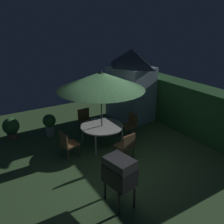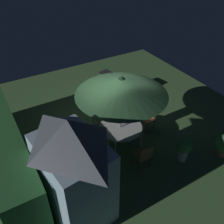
{
  "view_description": "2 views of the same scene",
  "coord_description": "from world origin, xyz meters",
  "px_view_note": "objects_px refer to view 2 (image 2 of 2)",
  "views": [
    {
      "loc": [
        5.71,
        -3.49,
        4.08
      ],
      "look_at": [
        -0.45,
        0.23,
        1.29
      ],
      "focal_mm": 38.83,
      "sensor_mm": 36.0,
      "label": 1
    },
    {
      "loc": [
        -6.07,
        3.44,
        5.96
      ],
      "look_at": [
        -0.52,
        0.21,
        1.22
      ],
      "focal_mm": 40.01,
      "sensor_mm": 36.0,
      "label": 2
    }
  ],
  "objects_px": {
    "patio_umbrella": "(122,86)",
    "potted_plant_by_grill": "(184,148)",
    "bbq_grill": "(108,81)",
    "chair_toward_house": "(89,144)",
    "chair_toward_hedge": "(99,114)",
    "patio_table": "(121,128)",
    "garden_shed": "(73,169)",
    "chair_near_shed": "(143,155)",
    "chair_far_side": "(148,116)",
    "potted_plant_by_shed": "(224,145)"
  },
  "relations": [
    {
      "from": "patio_umbrella",
      "to": "potted_plant_by_grill",
      "type": "height_order",
      "value": "patio_umbrella"
    },
    {
      "from": "bbq_grill",
      "to": "chair_toward_house",
      "type": "relative_size",
      "value": 1.33
    },
    {
      "from": "chair_toward_hedge",
      "to": "chair_toward_house",
      "type": "height_order",
      "value": "same"
    },
    {
      "from": "patio_table",
      "to": "garden_shed",
      "type": "bearing_deg",
      "value": 124.28
    },
    {
      "from": "chair_near_shed",
      "to": "chair_far_side",
      "type": "bearing_deg",
      "value": -41.36
    },
    {
      "from": "bbq_grill",
      "to": "chair_toward_hedge",
      "type": "distance_m",
      "value": 1.89
    },
    {
      "from": "patio_umbrella",
      "to": "chair_toward_hedge",
      "type": "height_order",
      "value": "patio_umbrella"
    },
    {
      "from": "garden_shed",
      "to": "bbq_grill",
      "type": "height_order",
      "value": "garden_shed"
    },
    {
      "from": "chair_near_shed",
      "to": "chair_toward_hedge",
      "type": "distance_m",
      "value": 2.47
    },
    {
      "from": "patio_umbrella",
      "to": "chair_toward_hedge",
      "type": "xyz_separation_m",
      "value": [
        1.22,
        0.16,
        -1.74
      ]
    },
    {
      "from": "chair_near_shed",
      "to": "chair_far_side",
      "type": "distance_m",
      "value": 1.91
    },
    {
      "from": "garden_shed",
      "to": "potted_plant_by_grill",
      "type": "xyz_separation_m",
      "value": [
        -0.1,
        -3.54,
        -1.01
      ]
    },
    {
      "from": "patio_umbrella",
      "to": "chair_toward_house",
      "type": "distance_m",
      "value": 2.1
    },
    {
      "from": "potted_plant_by_shed",
      "to": "potted_plant_by_grill",
      "type": "relative_size",
      "value": 0.94
    },
    {
      "from": "garden_shed",
      "to": "bbq_grill",
      "type": "relative_size",
      "value": 2.45
    },
    {
      "from": "chair_far_side",
      "to": "potted_plant_by_shed",
      "type": "relative_size",
      "value": 1.15
    },
    {
      "from": "bbq_grill",
      "to": "patio_umbrella",
      "type": "bearing_deg",
      "value": 159.18
    },
    {
      "from": "patio_table",
      "to": "potted_plant_by_grill",
      "type": "height_order",
      "value": "potted_plant_by_grill"
    },
    {
      "from": "patio_table",
      "to": "potted_plant_by_grill",
      "type": "distance_m",
      "value": 2.09
    },
    {
      "from": "patio_table",
      "to": "chair_far_side",
      "type": "relative_size",
      "value": 1.57
    },
    {
      "from": "bbq_grill",
      "to": "chair_far_side",
      "type": "distance_m",
      "value": 2.51
    },
    {
      "from": "potted_plant_by_grill",
      "to": "chair_toward_house",
      "type": "bearing_deg",
      "value": 56.79
    },
    {
      "from": "chair_near_shed",
      "to": "chair_toward_hedge",
      "type": "relative_size",
      "value": 1.0
    },
    {
      "from": "garden_shed",
      "to": "potted_plant_by_grill",
      "type": "relative_size",
      "value": 3.54
    },
    {
      "from": "patio_table",
      "to": "chair_toward_hedge",
      "type": "height_order",
      "value": "chair_toward_hedge"
    },
    {
      "from": "chair_toward_hedge",
      "to": "potted_plant_by_shed",
      "type": "relative_size",
      "value": 1.15
    },
    {
      "from": "chair_toward_house",
      "to": "potted_plant_by_grill",
      "type": "height_order",
      "value": "chair_toward_house"
    },
    {
      "from": "patio_umbrella",
      "to": "patio_table",
      "type": "bearing_deg",
      "value": -25.11
    },
    {
      "from": "chair_toward_house",
      "to": "potted_plant_by_shed",
      "type": "height_order",
      "value": "chair_toward_house"
    },
    {
      "from": "garden_shed",
      "to": "chair_toward_hedge",
      "type": "relative_size",
      "value": 3.27
    },
    {
      "from": "chair_toward_hedge",
      "to": "chair_toward_house",
      "type": "distance_m",
      "value": 1.6
    },
    {
      "from": "potted_plant_by_shed",
      "to": "patio_table",
      "type": "bearing_deg",
      "value": 50.33
    },
    {
      "from": "patio_umbrella",
      "to": "chair_near_shed",
      "type": "height_order",
      "value": "patio_umbrella"
    },
    {
      "from": "patio_umbrella",
      "to": "potted_plant_by_grill",
      "type": "relative_size",
      "value": 3.35
    },
    {
      "from": "garden_shed",
      "to": "bbq_grill",
      "type": "distance_m",
      "value": 5.35
    },
    {
      "from": "bbq_grill",
      "to": "potted_plant_by_grill",
      "type": "bearing_deg",
      "value": -176.28
    },
    {
      "from": "chair_near_shed",
      "to": "potted_plant_by_shed",
      "type": "height_order",
      "value": "chair_near_shed"
    },
    {
      "from": "patio_umbrella",
      "to": "chair_near_shed",
      "type": "bearing_deg",
      "value": -178.32
    },
    {
      "from": "bbq_grill",
      "to": "chair_near_shed",
      "type": "distance_m",
      "value": 4.04
    },
    {
      "from": "chair_near_shed",
      "to": "chair_toward_house",
      "type": "distance_m",
      "value": 1.72
    },
    {
      "from": "patio_umbrella",
      "to": "chair_near_shed",
      "type": "relative_size",
      "value": 3.1
    },
    {
      "from": "patio_umbrella",
      "to": "chair_near_shed",
      "type": "distance_m",
      "value": 2.14
    },
    {
      "from": "patio_table",
      "to": "bbq_grill",
      "type": "distance_m",
      "value": 2.85
    },
    {
      "from": "potted_plant_by_grill",
      "to": "patio_table",
      "type": "bearing_deg",
      "value": 38.28
    },
    {
      "from": "patio_umbrella",
      "to": "potted_plant_by_shed",
      "type": "relative_size",
      "value": 3.55
    },
    {
      "from": "garden_shed",
      "to": "potted_plant_by_grill",
      "type": "bearing_deg",
      "value": -91.69
    },
    {
      "from": "chair_toward_house",
      "to": "potted_plant_by_shed",
      "type": "distance_m",
      "value": 4.27
    },
    {
      "from": "patio_table",
      "to": "chair_near_shed",
      "type": "bearing_deg",
      "value": -178.32
    },
    {
      "from": "patio_table",
      "to": "chair_toward_house",
      "type": "height_order",
      "value": "chair_toward_house"
    },
    {
      "from": "chair_near_shed",
      "to": "chair_toward_house",
      "type": "height_order",
      "value": "same"
    }
  ]
}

